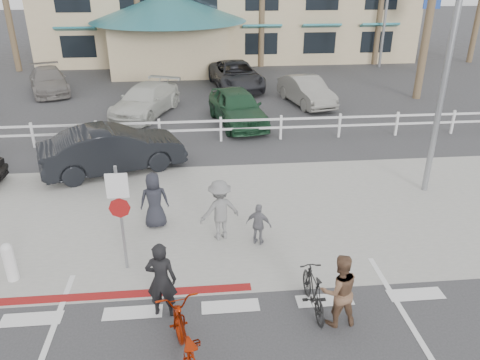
{
  "coord_description": "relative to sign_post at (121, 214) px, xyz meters",
  "views": [
    {
      "loc": [
        -0.54,
        -7.06,
        6.51
      ],
      "look_at": [
        0.49,
        3.59,
        1.5
      ],
      "focal_mm": 35.0,
      "sensor_mm": 36.0,
      "label": 1
    }
  ],
  "objects": [
    {
      "name": "ground",
      "position": [
        2.3,
        -2.2,
        -1.45
      ],
      "size": [
        140.0,
        140.0,
        0.0
      ],
      "primitive_type": "plane",
      "color": "#333335"
    },
    {
      "name": "sidewalk_plaza",
      "position": [
        2.3,
        2.3,
        -1.44
      ],
      "size": [
        22.0,
        7.0,
        0.01
      ],
      "primitive_type": "cube",
      "color": "gray",
      "rests_on": "ground"
    },
    {
      "name": "cross_street",
      "position": [
        2.3,
        6.3,
        -1.45
      ],
      "size": [
        40.0,
        5.0,
        0.01
      ],
      "primitive_type": "cube",
      "color": "#333335",
      "rests_on": "ground"
    },
    {
      "name": "parking_lot",
      "position": [
        2.3,
        15.8,
        -1.45
      ],
      "size": [
        50.0,
        16.0,
        0.01
      ],
      "primitive_type": "cube",
      "color": "#333335",
      "rests_on": "ground"
    },
    {
      "name": "curb_red",
      "position": [
        -0.7,
        -1.0,
        -1.44
      ],
      "size": [
        7.0,
        0.25,
        0.02
      ],
      "primitive_type": "cube",
      "color": "maroon",
      "rests_on": "ground"
    },
    {
      "name": "rail_fence",
      "position": [
        2.8,
        8.3,
        -0.95
      ],
      "size": [
        29.4,
        0.16,
        1.0
      ],
      "primitive_type": null,
      "color": "silver",
      "rests_on": "ground"
    },
    {
      "name": "sign_post",
      "position": [
        0.0,
        0.0,
        0.0
      ],
      "size": [
        0.5,
        0.1,
        2.9
      ],
      "primitive_type": null,
      "color": "gray",
      "rests_on": "ground"
    },
    {
      "name": "bollard_0",
      "position": [
        -2.5,
        -0.2,
        -0.97
      ],
      "size": [
        0.26,
        0.26,
        0.95
      ],
      "primitive_type": null,
      "color": "silver",
      "rests_on": "ground"
    },
    {
      "name": "streetlight_0",
      "position": [
        8.8,
        3.3,
        3.05
      ],
      "size": [
        0.6,
        2.0,
        9.0
      ],
      "primitive_type": null,
      "color": "gray",
      "rests_on": "ground"
    },
    {
      "name": "info_sign",
      "position": [
        16.3,
        19.8,
        1.35
      ],
      "size": [
        1.2,
        0.16,
        5.6
      ],
      "primitive_type": null,
      "color": "navy",
      "rests_on": "ground"
    },
    {
      "name": "bike_red",
      "position": [
        1.41,
        -3.16,
        -0.88
      ],
      "size": [
        1.21,
        2.29,
        1.15
      ],
      "primitive_type": "imported",
      "rotation": [
        0.0,
        0.0,
        3.36
      ],
      "color": "#7D1702",
      "rests_on": "ground"
    },
    {
      "name": "rider_red",
      "position": [
        0.94,
        -1.67,
        -0.61
      ],
      "size": [
        0.66,
        0.48,
        1.67
      ],
      "primitive_type": "imported",
      "rotation": [
        0.0,
        0.0,
        3.01
      ],
      "color": "black",
      "rests_on": "ground"
    },
    {
      "name": "bike_black",
      "position": [
        3.98,
        -1.82,
        -0.99
      ],
      "size": [
        0.49,
        1.55,
        0.92
      ],
      "primitive_type": "imported",
      "rotation": [
        0.0,
        0.0,
        3.18
      ],
      "color": "black",
      "rests_on": "ground"
    },
    {
      "name": "rider_black",
      "position": [
        4.35,
        -2.25,
        -0.67
      ],
      "size": [
        0.79,
        0.63,
        1.55
      ],
      "primitive_type": "imported",
      "rotation": [
        0.0,
        0.0,
        3.2
      ],
      "color": "brown",
      "rests_on": "ground"
    },
    {
      "name": "pedestrian_a",
      "position": [
        2.25,
        1.12,
        -0.64
      ],
      "size": [
        1.18,
        0.89,
        1.62
      ],
      "primitive_type": "imported",
      "rotation": [
        0.0,
        0.0,
        3.45
      ],
      "color": "slate",
      "rests_on": "ground"
    },
    {
      "name": "pedestrian_child",
      "position": [
        3.2,
        0.73,
        -0.89
      ],
      "size": [
        0.71,
        0.53,
        1.12
      ],
      "primitive_type": "imported",
      "rotation": [
        0.0,
        0.0,
        2.7
      ],
      "color": "gray",
      "rests_on": "ground"
    },
    {
      "name": "pedestrian_b",
      "position": [
        0.55,
        1.89,
        -0.67
      ],
      "size": [
        0.81,
        0.58,
        1.55
      ],
      "primitive_type": "imported",
      "rotation": [
        0.0,
        0.0,
        3.26
      ],
      "color": "black",
      "rests_on": "ground"
    },
    {
      "name": "car_white_sedan",
      "position": [
        -1.1,
        5.77,
        -0.67
      ],
      "size": [
        5.02,
        3.16,
        1.56
      ],
      "primitive_type": "imported",
      "rotation": [
        0.0,
        0.0,
        1.92
      ],
      "color": "black",
      "rests_on": "ground"
    },
    {
      "name": "lot_car_1",
      "position": [
        -0.56,
        12.22,
        -0.76
      ],
      "size": [
        3.52,
        5.11,
        1.37
      ],
      "primitive_type": "imported",
      "rotation": [
        0.0,
        0.0,
        -0.37
      ],
      "color": "beige",
      "rests_on": "ground"
    },
    {
      "name": "lot_car_2",
      "position": [
        3.55,
        10.43,
        -0.68
      ],
      "size": [
        2.66,
        4.81,
        1.55
      ],
      "primitive_type": "imported",
      "rotation": [
        0.0,
        0.0,
        0.19
      ],
      "color": "#1C4229",
      "rests_on": "ground"
    },
    {
      "name": "lot_car_3",
      "position": [
        7.26,
        13.23,
        -0.77
      ],
      "size": [
        2.35,
        4.37,
        1.37
      ],
      "primitive_type": "imported",
      "rotation": [
        0.0,
        0.0,
        0.23
      ],
      "color": "gray",
      "rests_on": "ground"
    },
    {
      "name": "lot_car_4",
      "position": [
        -6.16,
        16.9,
        -0.8
      ],
      "size": [
        3.24,
        4.86,
        1.31
      ],
      "primitive_type": "imported",
      "rotation": [
        0.0,
        0.0,
        0.34
      ],
      "color": "slate",
      "rests_on": "ground"
    },
    {
      "name": "lot_car_5",
      "position": [
        4.07,
        16.87,
        -0.72
      ],
      "size": [
        3.09,
        5.53,
        1.46
      ],
      "primitive_type": "imported",
      "rotation": [
        0.0,
        0.0,
        0.13
      ],
      "color": "#242529",
      "rests_on": "ground"
    }
  ]
}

